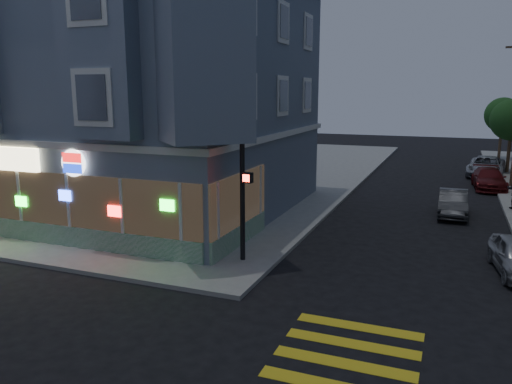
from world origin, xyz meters
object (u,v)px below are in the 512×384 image
Objects in this scene: street_tree_far at (503,115)px; street_tree_near at (512,120)px; parked_car_b at (453,203)px; parked_car_d at (486,166)px; parked_car_c at (489,179)px; traffic_signal at (241,157)px.

street_tree_near is at bearing -90.00° from street_tree_far.
parked_car_b is 0.75× the size of parked_car_d.
parked_car_d reaches higher than parked_car_c.
traffic_signal is at bearing -112.42° from street_tree_near.
street_tree_far is 1.40× the size of parked_car_b.
traffic_signal is at bearing -104.05° from parked_car_d.
parked_car_b is 12.68m from traffic_signal.
traffic_signal is at bearing -123.97° from parked_car_b.
traffic_signal is (-10.37, -25.14, -0.14)m from street_tree_near.
street_tree_near is at bearing 54.07° from parked_car_d.
street_tree_far is at bearing 87.78° from parked_car_d.
street_tree_far is (0.00, 8.00, 0.00)m from street_tree_near.
street_tree_near is 1.00× the size of street_tree_far.
street_tree_near is 1.20× the size of parked_car_c.
street_tree_near is 1.40× the size of parked_car_b.
traffic_signal reaches higher than street_tree_near.
street_tree_far reaches higher than parked_car_b.
street_tree_near reaches higher than parked_car_d.
parked_car_c is 0.82× the size of traffic_signal.
parked_car_c is at bearing -96.10° from street_tree_far.
traffic_signal reaches higher than parked_car_c.
parked_car_d is at bearing 80.52° from parked_car_b.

